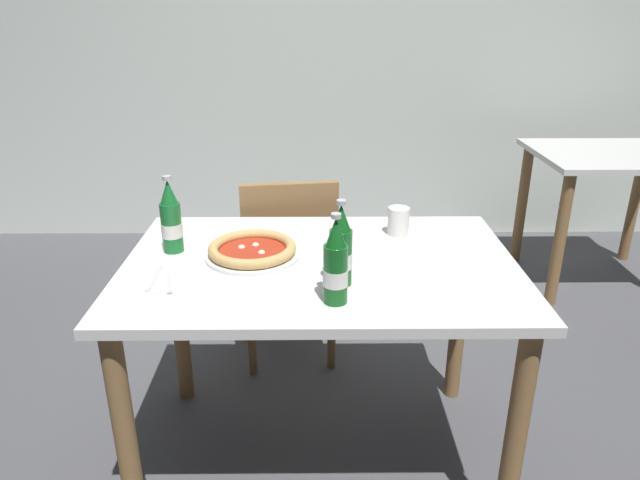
% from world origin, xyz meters
% --- Properties ---
extents(ground_plane, '(8.00, 8.00, 0.00)m').
position_xyz_m(ground_plane, '(0.00, 0.00, 0.00)').
color(ground_plane, '#4C4C51').
extents(back_wall_tiled, '(7.00, 0.10, 2.60)m').
position_xyz_m(back_wall_tiled, '(0.00, 2.20, 1.30)').
color(back_wall_tiled, silver).
rests_on(back_wall_tiled, ground_plane).
extents(dining_table_main, '(1.20, 0.80, 0.75)m').
position_xyz_m(dining_table_main, '(0.00, 0.00, 0.64)').
color(dining_table_main, silver).
rests_on(dining_table_main, ground_plane).
extents(chair_behind_table, '(0.45, 0.45, 0.85)m').
position_xyz_m(chair_behind_table, '(-0.13, 0.61, 0.48)').
color(chair_behind_table, olive).
rests_on(chair_behind_table, ground_plane).
extents(dining_table_background, '(0.80, 0.70, 0.75)m').
position_xyz_m(dining_table_background, '(1.57, 1.40, 0.59)').
color(dining_table_background, silver).
rests_on(dining_table_background, ground_plane).
extents(pizza_margherita_near, '(0.29, 0.29, 0.04)m').
position_xyz_m(pizza_margherita_near, '(-0.21, 0.04, 0.77)').
color(pizza_margherita_near, white).
rests_on(pizza_margherita_near, dining_table_main).
extents(beer_bottle_left, '(0.07, 0.07, 0.25)m').
position_xyz_m(beer_bottle_left, '(-0.47, 0.09, 0.85)').
color(beer_bottle_left, '#196B2D').
rests_on(beer_bottle_left, dining_table_main).
extents(beer_bottle_center, '(0.07, 0.07, 0.25)m').
position_xyz_m(beer_bottle_center, '(0.04, -0.26, 0.85)').
color(beer_bottle_center, '#14591E').
rests_on(beer_bottle_center, dining_table_main).
extents(beer_bottle_right, '(0.07, 0.07, 0.25)m').
position_xyz_m(beer_bottle_right, '(0.06, -0.15, 0.85)').
color(beer_bottle_right, '#14591E').
rests_on(beer_bottle_right, dining_table_main).
extents(napkin_with_cutlery, '(0.20, 0.20, 0.01)m').
position_xyz_m(napkin_with_cutlery, '(-0.45, -0.12, 0.75)').
color(napkin_with_cutlery, white).
rests_on(napkin_with_cutlery, dining_table_main).
extents(paper_cup, '(0.07, 0.07, 0.09)m').
position_xyz_m(paper_cup, '(0.27, 0.22, 0.80)').
color(paper_cup, white).
rests_on(paper_cup, dining_table_main).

